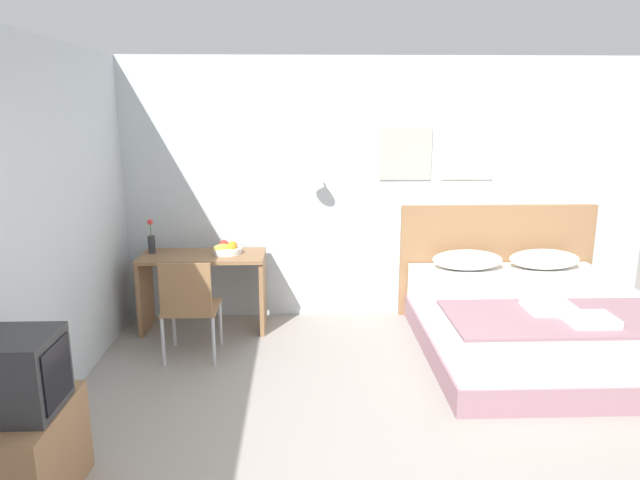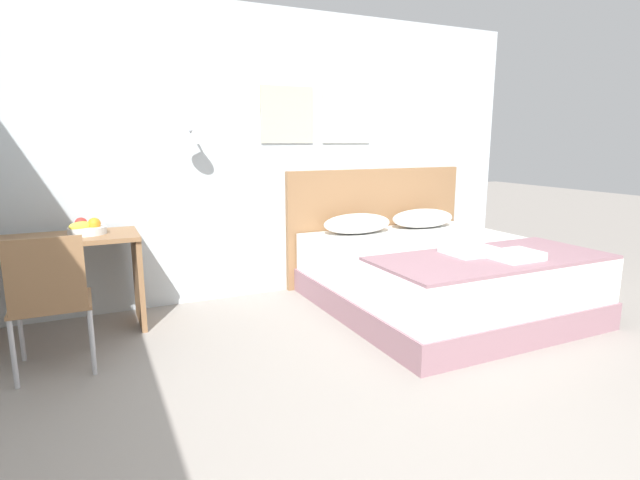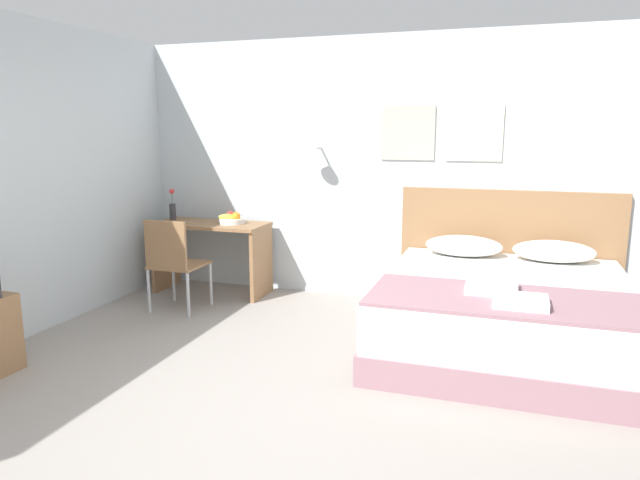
{
  "view_description": "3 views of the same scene",
  "coord_description": "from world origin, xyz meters",
  "px_view_note": "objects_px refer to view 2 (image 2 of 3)",
  "views": [
    {
      "loc": [
        -0.71,
        -2.81,
        2.18
      ],
      "look_at": [
        -0.55,
        1.78,
        1.09
      ],
      "focal_mm": 32.0,
      "sensor_mm": 36.0,
      "label": 1
    },
    {
      "loc": [
        -1.43,
        -1.55,
        1.47
      ],
      "look_at": [
        0.21,
        1.92,
        0.7
      ],
      "focal_mm": 28.0,
      "sensor_mm": 36.0,
      "label": 2
    },
    {
      "loc": [
        1.31,
        -2.73,
        1.73
      ],
      "look_at": [
        -0.09,
        1.52,
        0.86
      ],
      "focal_mm": 32.0,
      "sensor_mm": 36.0,
      "label": 3
    }
  ],
  "objects_px": {
    "bed": "(439,277)",
    "pillow_right": "(423,218)",
    "folded_towel_mid_bed": "(516,255)",
    "pillow_left": "(357,224)",
    "fruit_bowl": "(87,228)",
    "folded_towel_near_foot": "(469,250)",
    "headboard": "(376,225)",
    "desk": "(55,267)",
    "throw_blanket": "(492,258)",
    "desk_chair": "(49,294)"
  },
  "relations": [
    {
      "from": "headboard",
      "to": "desk",
      "type": "relative_size",
      "value": 1.69
    },
    {
      "from": "throw_blanket",
      "to": "headboard",
      "type": "bearing_deg",
      "value": 90.0
    },
    {
      "from": "headboard",
      "to": "pillow_left",
      "type": "xyz_separation_m",
      "value": [
        -0.39,
        -0.28,
        0.08
      ]
    },
    {
      "from": "pillow_left",
      "to": "pillow_right",
      "type": "bearing_deg",
      "value": 0.0
    },
    {
      "from": "folded_towel_near_foot",
      "to": "folded_towel_mid_bed",
      "type": "relative_size",
      "value": 1.02
    },
    {
      "from": "headboard",
      "to": "folded_towel_near_foot",
      "type": "relative_size",
      "value": 5.73
    },
    {
      "from": "bed",
      "to": "folded_towel_near_foot",
      "type": "distance_m",
      "value": 0.58
    },
    {
      "from": "pillow_right",
      "to": "throw_blanket",
      "type": "height_order",
      "value": "pillow_right"
    },
    {
      "from": "desk",
      "to": "throw_blanket",
      "type": "bearing_deg",
      "value": -24.16
    },
    {
      "from": "pillow_left",
      "to": "desk_chair",
      "type": "distance_m",
      "value": 2.74
    },
    {
      "from": "throw_blanket",
      "to": "pillow_right",
      "type": "bearing_deg",
      "value": 74.34
    },
    {
      "from": "throw_blanket",
      "to": "bed",
      "type": "bearing_deg",
      "value": 90.0
    },
    {
      "from": "throw_blanket",
      "to": "folded_towel_near_foot",
      "type": "bearing_deg",
      "value": 124.24
    },
    {
      "from": "pillow_left",
      "to": "fruit_bowl",
      "type": "xyz_separation_m",
      "value": [
        -2.38,
        -0.02,
        0.14
      ]
    },
    {
      "from": "bed",
      "to": "folded_towel_mid_bed",
      "type": "distance_m",
      "value": 0.83
    },
    {
      "from": "bed",
      "to": "folded_towel_near_foot",
      "type": "relative_size",
      "value": 5.85
    },
    {
      "from": "bed",
      "to": "fruit_bowl",
      "type": "height_order",
      "value": "fruit_bowl"
    },
    {
      "from": "pillow_left",
      "to": "pillow_right",
      "type": "distance_m",
      "value": 0.78
    },
    {
      "from": "pillow_right",
      "to": "folded_towel_mid_bed",
      "type": "xyz_separation_m",
      "value": [
        -0.3,
        -1.54,
        -0.04
      ]
    },
    {
      "from": "bed",
      "to": "pillow_left",
      "type": "bearing_deg",
      "value": 116.31
    },
    {
      "from": "pillow_right",
      "to": "folded_towel_near_foot",
      "type": "distance_m",
      "value": 1.34
    },
    {
      "from": "pillow_right",
      "to": "folded_towel_mid_bed",
      "type": "distance_m",
      "value": 1.57
    },
    {
      "from": "headboard",
      "to": "desk",
      "type": "xyz_separation_m",
      "value": [
        -3.01,
        -0.32,
        -0.06
      ]
    },
    {
      "from": "headboard",
      "to": "folded_towel_mid_bed",
      "type": "distance_m",
      "value": 1.82
    },
    {
      "from": "headboard",
      "to": "pillow_left",
      "type": "bearing_deg",
      "value": -144.5
    },
    {
      "from": "folded_towel_mid_bed",
      "to": "desk",
      "type": "distance_m",
      "value": 3.45
    },
    {
      "from": "folded_towel_mid_bed",
      "to": "desk_chair",
      "type": "height_order",
      "value": "desk_chair"
    },
    {
      "from": "headboard",
      "to": "desk_chair",
      "type": "height_order",
      "value": "headboard"
    },
    {
      "from": "headboard",
      "to": "bed",
      "type": "bearing_deg",
      "value": -90.0
    },
    {
      "from": "desk",
      "to": "pillow_left",
      "type": "bearing_deg",
      "value": 0.91
    },
    {
      "from": "folded_towel_near_foot",
      "to": "bed",
      "type": "bearing_deg",
      "value": 77.8
    },
    {
      "from": "bed",
      "to": "desk",
      "type": "height_order",
      "value": "desk"
    },
    {
      "from": "pillow_left",
      "to": "folded_towel_near_foot",
      "type": "height_order",
      "value": "pillow_left"
    },
    {
      "from": "pillow_left",
      "to": "folded_towel_mid_bed",
      "type": "distance_m",
      "value": 1.61
    },
    {
      "from": "headboard",
      "to": "pillow_left",
      "type": "relative_size",
      "value": 2.9
    },
    {
      "from": "pillow_right",
      "to": "folded_towel_near_foot",
      "type": "height_order",
      "value": "pillow_right"
    },
    {
      "from": "bed",
      "to": "pillow_right",
      "type": "xyz_separation_m",
      "value": [
        0.39,
        0.79,
        0.39
      ]
    },
    {
      "from": "throw_blanket",
      "to": "folded_towel_near_foot",
      "type": "xyz_separation_m",
      "value": [
        -0.1,
        0.15,
        0.04
      ]
    },
    {
      "from": "pillow_left",
      "to": "fruit_bowl",
      "type": "height_order",
      "value": "fruit_bowl"
    },
    {
      "from": "desk",
      "to": "fruit_bowl",
      "type": "distance_m",
      "value": 0.36
    },
    {
      "from": "bed",
      "to": "pillow_left",
      "type": "distance_m",
      "value": 0.96
    },
    {
      "from": "bed",
      "to": "desk",
      "type": "bearing_deg",
      "value": 166.05
    },
    {
      "from": "folded_towel_near_foot",
      "to": "desk",
      "type": "xyz_separation_m",
      "value": [
        -2.91,
        1.21,
        -0.1
      ]
    },
    {
      "from": "bed",
      "to": "folded_towel_mid_bed",
      "type": "bearing_deg",
      "value": -83.03
    },
    {
      "from": "pillow_left",
      "to": "throw_blanket",
      "type": "distance_m",
      "value": 1.45
    },
    {
      "from": "fruit_bowl",
      "to": "desk_chair",
      "type": "bearing_deg",
      "value": -107.55
    },
    {
      "from": "headboard",
      "to": "folded_towel_mid_bed",
      "type": "height_order",
      "value": "headboard"
    },
    {
      "from": "pillow_right",
      "to": "desk",
      "type": "bearing_deg",
      "value": -179.3
    },
    {
      "from": "headboard",
      "to": "desk",
      "type": "distance_m",
      "value": 3.03
    },
    {
      "from": "folded_towel_mid_bed",
      "to": "pillow_right",
      "type": "bearing_deg",
      "value": 79.0
    }
  ]
}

